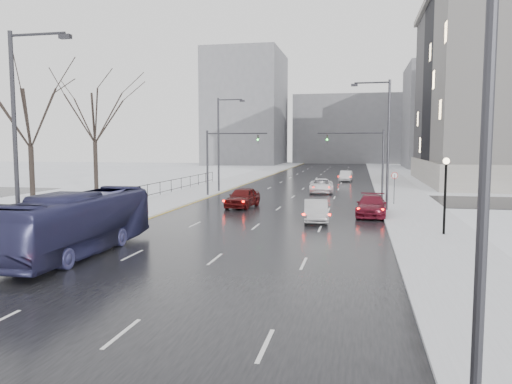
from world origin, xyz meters
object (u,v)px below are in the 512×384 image
Objects in this scene: streetlight_r_mid at (385,138)px; mast_signal_right at (371,156)px; streetlight_l_near at (19,134)px; sedan_right_far at (371,205)px; no_uturn_sign at (395,179)px; sedan_center_near at (243,197)px; streetlight_r_near at (473,120)px; sedan_right_distant at (346,176)px; streetlight_l_far at (221,140)px; mast_signal_left at (218,155)px; bus at (78,223)px; tree_park_d at (34,213)px; sedan_right_near at (316,211)px; sedan_right_cross at (321,186)px; lamppost_r_mid at (445,185)px; tree_park_e at (97,199)px.

mast_signal_right is at bearing 96.00° from streetlight_r_mid.
streetlight_l_near is 1.94× the size of sedan_right_far.
no_uturn_sign reaches higher than sedan_center_near.
streetlight_r_near is 61.02m from sedan_right_distant.
streetlight_l_far reaches higher than sedan_right_far.
mast_signal_left is 0.62× the size of bus.
bus is at bearing 47.27° from streetlight_l_near.
tree_park_d is at bearing -166.99° from streetlight_r_mid.
streetlight_l_near is at bearing -136.24° from sedan_right_near.
streetlight_r_near reaches higher than tree_park_d.
no_uturn_sign is at bearing -76.47° from sedan_right_distant.
sedan_right_cross is (5.38, 13.54, -0.08)m from sedan_center_near.
streetlight_r_near is 38.04m from mast_signal_right.
lamppost_r_mid is 25.28m from sedan_right_cross.
mast_signal_left is 11.74m from sedan_right_cross.
no_uturn_sign is at bearing 22.66° from sedan_center_near.
sedan_right_distant is (22.30, 36.71, 0.76)m from tree_park_d.
streetlight_r_mid is 1.00× the size of streetlight_l_far.
tree_park_e is 25.16m from bus.
no_uturn_sign is at bearing 88.26° from streetlight_r_near.
lamppost_r_mid reaches higher than sedan_right_near.
streetlight_r_mid is 1.54× the size of mast_signal_right.
lamppost_r_mid reaches higher than bus.
sedan_right_distant is at bearing 75.98° from streetlight_l_near.
streetlight_r_near is 2.29× the size of sedan_right_distant.
sedan_center_near is 0.90× the size of sedan_right_cross.
streetlight_r_near reaches higher than sedan_right_far.
bus is 2.40× the size of sedan_right_near.
sedan_center_near is 0.93× the size of sedan_right_far.
tree_park_e is 3.15× the size of lamppost_r_mid.
bus is 20.79m from sedan_right_far.
tree_park_d reaches higher than sedan_right_far.
sedan_right_near is at bearing -105.16° from mast_signal_right.
streetlight_l_far is 29.30m from lamppost_r_mid.
streetlight_r_near is 1.94× the size of sedan_right_far.
sedan_right_near is (21.30, -0.12, 0.76)m from tree_park_d.
tree_park_d is at bearing 137.25° from streetlight_r_near.
tree_park_d is 2.61× the size of sedan_center_near.
sedan_right_distant is at bearing 97.09° from mast_signal_right.
lamppost_r_mid is at bearing -44.48° from mast_signal_left.
no_uturn_sign is at bearing -58.77° from sedan_right_cross.
sedan_right_cross is (-4.93, 5.68, -3.33)m from mast_signal_right.
no_uturn_sign reaches higher than sedan_right_distant.
mast_signal_left reaches higher than sedan_center_near.
streetlight_r_near reaches higher than lamppost_r_mid.
mast_signal_left is 2.41× the size of no_uturn_sign.
sedan_right_distant is at bearing 49.64° from tree_park_e.
tree_park_e is at bearing 171.37° from streetlight_r_mid.
sedan_right_far is (-2.00, -6.69, -1.51)m from no_uturn_sign.
no_uturn_sign is (1.03, 4.00, -3.32)m from streetlight_r_mid.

